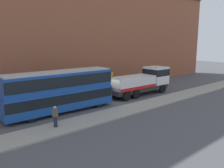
# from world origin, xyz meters

# --- Properties ---
(ground_plane) EXTENTS (120.00, 120.00, 0.00)m
(ground_plane) POSITION_xyz_m (0.00, 0.00, 0.00)
(ground_plane) COLOR #4C4C51
(near_kerb) EXTENTS (60.00, 2.80, 0.15)m
(near_kerb) POSITION_xyz_m (0.00, -4.20, 0.07)
(near_kerb) COLOR gray
(near_kerb) RESTS_ON ground_plane
(building_facade) EXTENTS (60.00, 1.50, 16.00)m
(building_facade) POSITION_xyz_m (0.00, 6.63, 8.07)
(building_facade) COLOR #935138
(building_facade) RESTS_ON ground_plane
(recovery_tow_truck) EXTENTS (10.17, 2.83, 3.67)m
(recovery_tow_truck) POSITION_xyz_m (5.63, -0.27, 1.76)
(recovery_tow_truck) COLOR #2D2D2D
(recovery_tow_truck) RESTS_ON ground_plane
(double_decker_bus) EXTENTS (11.09, 2.78, 4.06)m
(double_decker_bus) POSITION_xyz_m (-6.15, -0.26, 2.23)
(double_decker_bus) COLOR #19479E
(double_decker_bus) RESTS_ON ground_plane
(pedestrian_onlooker) EXTENTS (0.40, 0.47, 1.71)m
(pedestrian_onlooker) POSITION_xyz_m (-8.58, -3.94, 0.99)
(pedestrian_onlooker) COLOR #232333
(pedestrian_onlooker) RESTS_ON near_kerb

